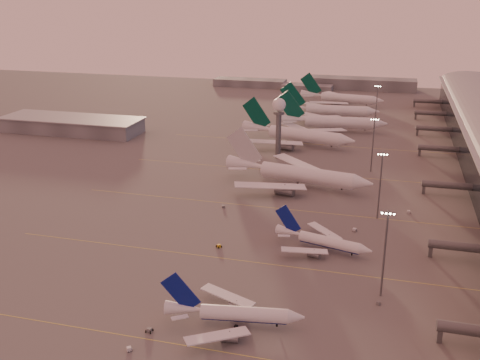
# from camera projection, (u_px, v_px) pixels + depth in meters

# --- Properties ---
(ground) EXTENTS (700.00, 700.00, 0.00)m
(ground) POSITION_uv_depth(u_px,v_px,m) (180.00, 269.00, 166.59)
(ground) COLOR #535050
(ground) RESTS_ON ground
(taxiway_markings) EXTENTS (180.00, 185.25, 0.02)m
(taxiway_markings) POSITION_uv_depth(u_px,v_px,m) (309.00, 210.00, 210.22)
(taxiway_markings) COLOR gold
(taxiway_markings) RESTS_ON ground
(hangar) EXTENTS (82.00, 27.00, 8.50)m
(hangar) POSITION_uv_depth(u_px,v_px,m) (72.00, 125.00, 322.70)
(hangar) COLOR slate
(hangar) RESTS_ON ground
(radar_tower) EXTENTS (6.40, 6.40, 31.10)m
(radar_tower) POSITION_uv_depth(u_px,v_px,m) (279.00, 116.00, 267.99)
(radar_tower) COLOR #55585C
(radar_tower) RESTS_ON ground
(mast_a) EXTENTS (3.60, 0.56, 25.00)m
(mast_a) POSITION_uv_depth(u_px,v_px,m) (385.00, 250.00, 147.71)
(mast_a) COLOR #55585C
(mast_a) RESTS_ON ground
(mast_b) EXTENTS (3.60, 0.56, 25.00)m
(mast_b) POSITION_uv_depth(u_px,v_px,m) (380.00, 183.00, 198.63)
(mast_b) COLOR #55585C
(mast_b) RESTS_ON ground
(mast_c) EXTENTS (3.60, 0.56, 25.00)m
(mast_c) POSITION_uv_depth(u_px,v_px,m) (373.00, 142.00, 250.04)
(mast_c) COLOR #55585C
(mast_c) RESTS_ON ground
(mast_d) EXTENTS (3.60, 0.56, 25.00)m
(mast_d) POSITION_uv_depth(u_px,v_px,m) (377.00, 104.00, 332.63)
(mast_d) COLOR #55585C
(mast_d) RESTS_ON ground
(distant_horizon) EXTENTS (165.00, 37.50, 9.00)m
(distant_horizon) POSITION_uv_depth(u_px,v_px,m) (325.00, 84.00, 461.27)
(distant_horizon) COLOR slate
(distant_horizon) RESTS_ON ground
(narrowbody_near) EXTENTS (35.34, 28.01, 13.87)m
(narrowbody_near) POSITION_uv_depth(u_px,v_px,m) (234.00, 316.00, 137.94)
(narrowbody_near) COLOR white
(narrowbody_near) RESTS_ON ground
(narrowbody_mid) EXTENTS (32.26, 25.42, 12.84)m
(narrowbody_mid) POSITION_uv_depth(u_px,v_px,m) (323.00, 242.00, 177.99)
(narrowbody_mid) COLOR white
(narrowbody_mid) RESTS_ON ground
(widebody_white) EXTENTS (64.36, 51.12, 22.83)m
(widebody_white) POSITION_uv_depth(u_px,v_px,m) (297.00, 177.00, 234.80)
(widebody_white) COLOR white
(widebody_white) RESTS_ON ground
(greentail_a) EXTENTS (63.38, 50.61, 23.39)m
(greentail_a) POSITION_uv_depth(u_px,v_px,m) (297.00, 137.00, 296.55)
(greentail_a) COLOR white
(greentail_a) RESTS_ON ground
(greentail_b) EXTENTS (64.07, 51.51, 23.29)m
(greentail_b) POSITION_uv_depth(u_px,v_px,m) (332.00, 125.00, 323.58)
(greentail_b) COLOR white
(greentail_b) RESTS_ON ground
(greentail_c) EXTENTS (62.81, 50.56, 22.81)m
(greentail_c) POSITION_uv_depth(u_px,v_px,m) (330.00, 112.00, 355.50)
(greentail_c) COLOR white
(greentail_c) RESTS_ON ground
(greentail_d) EXTENTS (59.79, 47.99, 21.79)m
(greentail_d) POSITION_uv_depth(u_px,v_px,m) (342.00, 100.00, 395.59)
(greentail_d) COLOR white
(greentail_d) RESTS_ON ground
(gsv_truck_a) EXTENTS (5.48, 4.77, 2.18)m
(gsv_truck_a) POSITION_uv_depth(u_px,v_px,m) (131.00, 347.00, 128.81)
(gsv_truck_a) COLOR silver
(gsv_truck_a) RESTS_ON ground
(gsv_tug_near) EXTENTS (2.37, 3.61, 0.98)m
(gsv_tug_near) POSITION_uv_depth(u_px,v_px,m) (149.00, 330.00, 135.97)
(gsv_tug_near) COLOR slate
(gsv_tug_near) RESTS_ON ground
(gsv_catering_a) EXTENTS (4.70, 3.17, 3.54)m
(gsv_catering_a) POSITION_uv_depth(u_px,v_px,m) (379.00, 299.00, 147.20)
(gsv_catering_a) COLOR slate
(gsv_catering_a) RESTS_ON ground
(gsv_tug_mid) EXTENTS (3.97, 3.83, 0.99)m
(gsv_tug_mid) POSITION_uv_depth(u_px,v_px,m) (219.00, 246.00, 180.16)
(gsv_tug_mid) COLOR #BF9416
(gsv_tug_mid) RESTS_ON ground
(gsv_truck_b) EXTENTS (6.07, 3.82, 2.31)m
(gsv_truck_b) POSITION_uv_depth(u_px,v_px,m) (356.00, 229.00, 191.60)
(gsv_truck_b) COLOR silver
(gsv_truck_b) RESTS_ON ground
(gsv_truck_c) EXTENTS (5.26, 3.11, 2.00)m
(gsv_truck_c) POSITION_uv_depth(u_px,v_px,m) (224.00, 205.00, 212.52)
(gsv_truck_c) COLOR slate
(gsv_truck_c) RESTS_ON ground
(gsv_catering_b) EXTENTS (5.16, 2.60, 4.16)m
(gsv_catering_b) POSITION_uv_depth(u_px,v_px,m) (410.00, 208.00, 206.91)
(gsv_catering_b) COLOR silver
(gsv_catering_b) RESTS_ON ground
(gsv_tug_far) EXTENTS (3.91, 4.34, 1.07)m
(gsv_tug_far) POSITION_uv_depth(u_px,v_px,m) (266.00, 171.00, 254.08)
(gsv_tug_far) COLOR silver
(gsv_tug_far) RESTS_ON ground
(gsv_tug_hangar) EXTENTS (3.95, 2.43, 1.11)m
(gsv_tug_hangar) POSITION_uv_depth(u_px,v_px,m) (345.00, 143.00, 298.01)
(gsv_tug_hangar) COLOR silver
(gsv_tug_hangar) RESTS_ON ground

